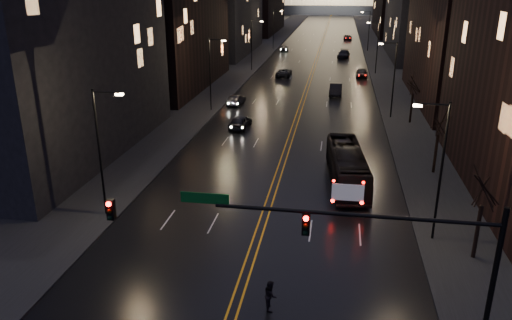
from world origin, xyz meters
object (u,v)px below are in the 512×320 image
at_px(bus, 347,166).
at_px(pedestrian_b, 271,295).
at_px(receding_car_a, 336,90).
at_px(oncoming_car_a, 240,122).
at_px(traffic_signal, 362,239).
at_px(oncoming_car_b, 236,100).

bearing_deg(bus, pedestrian_b, -108.38).
xyz_separation_m(bus, receding_car_a, (-1.28, 33.13, -0.67)).
bearing_deg(oncoming_car_a, receding_car_a, -112.62).
bearing_deg(traffic_signal, oncoming_car_b, 108.30).
bearing_deg(receding_car_a, bus, -86.78).
xyz_separation_m(receding_car_a, pedestrian_b, (-2.55, -50.36, -0.01)).
xyz_separation_m(oncoming_car_a, receding_car_a, (10.23, 18.77, 0.05)).
relative_size(oncoming_car_b, receding_car_a, 0.84).
height_order(receding_car_a, pedestrian_b, receding_car_a).
bearing_deg(oncoming_car_a, oncoming_car_b, -70.10).
xyz_separation_m(bus, oncoming_car_a, (-11.51, 14.36, -0.72)).
bearing_deg(pedestrian_b, oncoming_car_a, 1.15).
distance_m(traffic_signal, pedestrian_b, 6.10).
height_order(bus, oncoming_car_a, bus).
height_order(bus, receding_car_a, bus).
bearing_deg(bus, traffic_signal, -95.00).
relative_size(bus, oncoming_car_a, 2.38).
distance_m(oncoming_car_b, receding_car_a, 15.24).
bearing_deg(oncoming_car_b, traffic_signal, 113.14).
bearing_deg(oncoming_car_a, bus, 134.68).
relative_size(oncoming_car_a, oncoming_car_b, 1.08).
height_order(traffic_signal, oncoming_car_b, traffic_signal).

